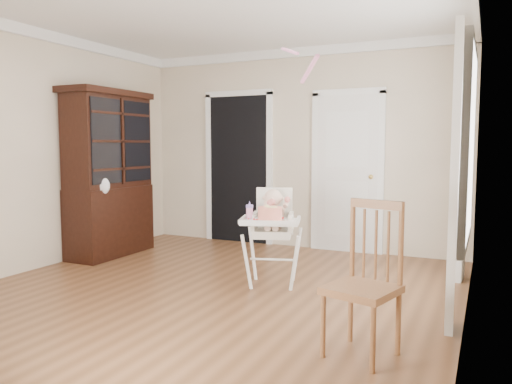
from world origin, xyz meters
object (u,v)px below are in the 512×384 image
at_px(sippy_cup, 250,211).
at_px(dining_chair, 364,284).
at_px(cake, 270,214).
at_px(high_chair, 273,225).
at_px(china_cabinet, 109,173).

bearing_deg(sippy_cup, dining_chair, -38.44).
distance_m(cake, sippy_cup, 0.25).
relative_size(high_chair, dining_chair, 0.96).
height_order(cake, sippy_cup, sippy_cup).
bearing_deg(sippy_cup, high_chair, 50.97).
xyz_separation_m(china_cabinet, dining_chair, (3.65, -1.69, -0.56)).
bearing_deg(high_chair, cake, -89.61).
relative_size(cake, china_cabinet, 0.14).
relative_size(high_chair, sippy_cup, 5.74).
distance_m(high_chair, sippy_cup, 0.30).
height_order(high_chair, sippy_cup, high_chair).
distance_m(high_chair, cake, 0.30).
xyz_separation_m(high_chair, sippy_cup, (-0.16, -0.20, 0.15)).
distance_m(cake, dining_chair, 1.56).
bearing_deg(china_cabinet, sippy_cup, -14.91).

